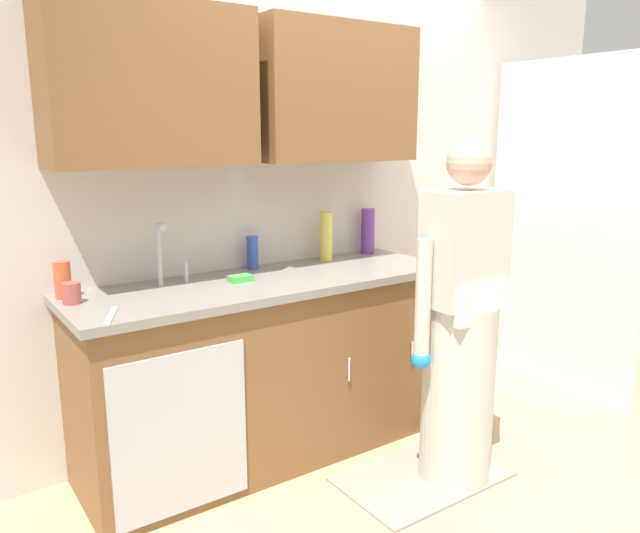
% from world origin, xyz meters
% --- Properties ---
extents(ground_plane, '(9.00, 9.00, 0.00)m').
position_xyz_m(ground_plane, '(0.00, 0.00, 0.00)').
color(ground_plane, tan).
extents(kitchen_wall_with_uppers, '(4.80, 0.44, 2.70)m').
position_xyz_m(kitchen_wall_with_uppers, '(-0.14, 0.99, 1.48)').
color(kitchen_wall_with_uppers, beige).
rests_on(kitchen_wall_with_uppers, ground).
extents(closet_door_panel, '(0.04, 1.10, 2.10)m').
position_xyz_m(closet_door_panel, '(1.45, 0.40, 1.05)').
color(closet_door_panel, silver).
rests_on(closet_door_panel, ground).
extents(counter_cabinet, '(1.90, 0.62, 0.90)m').
position_xyz_m(counter_cabinet, '(-0.55, 0.70, 0.45)').
color(counter_cabinet, brown).
rests_on(counter_cabinet, ground).
extents(countertop, '(1.96, 0.66, 0.04)m').
position_xyz_m(countertop, '(-0.55, 0.70, 0.92)').
color(countertop, gray).
rests_on(countertop, counter_cabinet).
extents(sink, '(0.50, 0.36, 0.35)m').
position_xyz_m(sink, '(-1.00, 0.71, 0.93)').
color(sink, '#B7BABF').
rests_on(sink, counter_cabinet).
extents(person_at_sink, '(0.55, 0.34, 1.62)m').
position_xyz_m(person_at_sink, '(0.07, -0.03, 0.69)').
color(person_at_sink, white).
rests_on(person_at_sink, ground).
extents(floor_mat, '(0.80, 0.50, 0.01)m').
position_xyz_m(floor_mat, '(-0.07, 0.05, 0.01)').
color(floor_mat, gray).
rests_on(floor_mat, ground).
extents(bottle_water_short, '(0.08, 0.08, 0.27)m').
position_xyz_m(bottle_water_short, '(0.28, 0.93, 1.07)').
color(bottle_water_short, '#66388C').
rests_on(bottle_water_short, countertop).
extents(bottle_water_tall, '(0.07, 0.07, 0.17)m').
position_xyz_m(bottle_water_tall, '(-1.47, 0.88, 1.02)').
color(bottle_water_tall, '#E05933').
rests_on(bottle_water_tall, countertop).
extents(bottle_dish_liquid, '(0.07, 0.07, 0.28)m').
position_xyz_m(bottle_dish_liquid, '(-0.05, 0.89, 1.08)').
color(bottle_dish_liquid, '#D8D14C').
rests_on(bottle_dish_liquid, countertop).
extents(bottle_cleaner_spray, '(0.06, 0.06, 0.18)m').
position_xyz_m(bottle_cleaner_spray, '(-0.50, 0.93, 1.03)').
color(bottle_cleaner_spray, '#334CB2').
rests_on(bottle_cleaner_spray, countertop).
extents(cup_by_sink, '(0.08, 0.08, 0.09)m').
position_xyz_m(cup_by_sink, '(-1.46, 0.77, 0.99)').
color(cup_by_sink, '#B24C47').
rests_on(cup_by_sink, countertop).
extents(knife_on_counter, '(0.12, 0.23, 0.01)m').
position_xyz_m(knife_on_counter, '(-1.38, 0.49, 0.94)').
color(knife_on_counter, silver).
rests_on(knife_on_counter, countertop).
extents(sponge, '(0.11, 0.07, 0.03)m').
position_xyz_m(sponge, '(-0.69, 0.72, 0.96)').
color(sponge, '#4CBF4C').
rests_on(sponge, countertop).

